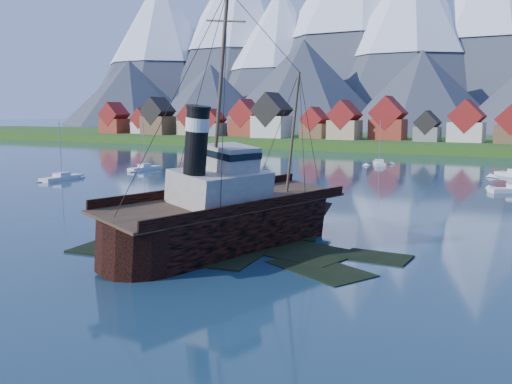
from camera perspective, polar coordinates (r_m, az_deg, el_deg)
The scene contains 9 objects.
ground at distance 55.37m, azimuth -4.74°, elevation -5.77°, with size 1400.00×1400.00×0.00m, color #1A364A.
shoal at distance 56.28m, azimuth -1.99°, elevation -5.88°, with size 31.71×21.24×1.14m.
shore_bank at distance 216.94m, azimuth 21.42°, elevation 4.09°, with size 600.00×80.00×3.20m, color #204814.
seawall at distance 179.48m, azimuth 19.68°, elevation 3.44°, with size 600.00×2.50×2.00m, color #3F3D38.
town at distance 206.61m, azimuth 11.65°, elevation 6.80°, with size 250.96×16.69×17.30m.
tugboat_wreck at distance 56.66m, azimuth -2.02°, elevation -2.18°, with size 7.33×31.58×25.03m.
sailboat_a at distance 116.44m, azimuth -18.85°, elevation 1.29°, with size 3.24×9.83×11.80m.
sailboat_b at distance 130.23m, azimuth -11.10°, elevation 2.27°, with size 2.82×8.57×12.21m.
sailboat_c at distance 143.37m, azimuth 12.22°, elevation 2.76°, with size 5.54×8.98×11.38m.
Camera 1 is at (30.29, -44.41, 13.31)m, focal length 40.00 mm.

